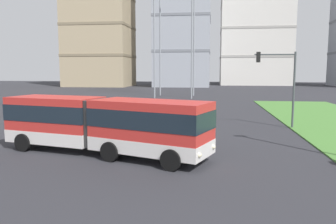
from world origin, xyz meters
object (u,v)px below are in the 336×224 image
at_px(traffic_light_far_right, 281,76).
at_px(apartment_tower_west, 99,13).
at_px(apartment_tower_westcentre, 183,3).
at_px(apartment_tower_centre, 255,18).
at_px(articulated_bus, 103,124).

height_order(traffic_light_far_right, apartment_tower_west, apartment_tower_west).
distance_m(traffic_light_far_right, apartment_tower_westcentre, 73.33).
relative_size(traffic_light_far_right, apartment_tower_westcentre, 0.13).
distance_m(traffic_light_far_right, apartment_tower_centre, 85.65).
xyz_separation_m(articulated_bus, traffic_light_far_right, (11.04, 9.75, 2.38)).
bearing_deg(apartment_tower_west, apartment_tower_westcentre, 5.94).
xyz_separation_m(traffic_light_far_right, apartment_tower_centre, (7.84, 83.63, 16.76)).
xyz_separation_m(apartment_tower_westcentre, apartment_tower_centre, (21.49, 14.17, -2.41)).
height_order(articulated_bus, traffic_light_far_right, traffic_light_far_right).
distance_m(articulated_bus, apartment_tower_centre, 97.17).
bearing_deg(apartment_tower_west, traffic_light_far_right, -60.91).
bearing_deg(articulated_bus, traffic_light_far_right, 41.43).
xyz_separation_m(apartment_tower_west, apartment_tower_centre, (45.12, 16.63, 0.25)).
xyz_separation_m(traffic_light_far_right, apartment_tower_westcentre, (-13.65, 69.45, 19.17)).
height_order(apartment_tower_west, apartment_tower_centre, apartment_tower_centre).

